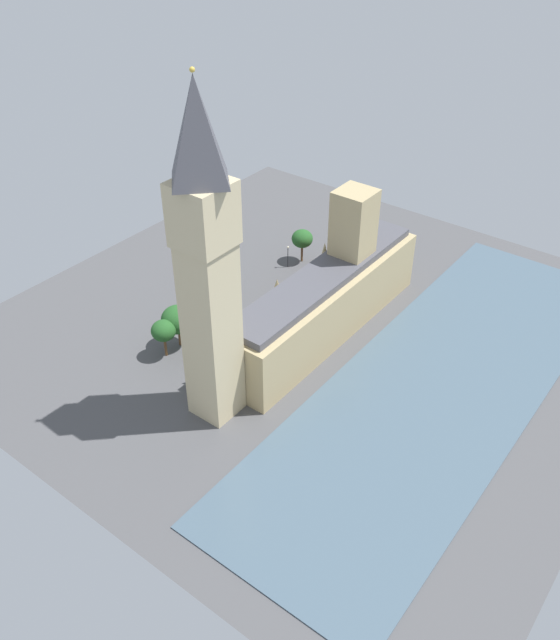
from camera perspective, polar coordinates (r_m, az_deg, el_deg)
ground_plane at (r=148.58m, az=2.99°, el=-0.63°), size 127.82×127.82×0.00m
river_thames at (r=137.53m, az=13.57°, el=-5.21°), size 36.33×115.04×0.25m
parliament_building at (r=143.83m, az=4.08°, el=2.07°), size 12.84×57.27×29.68m
clock_tower at (r=109.16m, az=-6.31°, el=5.09°), size 8.83×8.83×63.28m
double_decker_bus_near_tower at (r=163.90m, az=3.37°, el=4.32°), size 2.72×10.52×4.75m
car_dark_green_kerbside at (r=160.16m, az=1.03°, el=2.81°), size 1.97×4.21×1.74m
car_white_leading at (r=152.72m, az=-1.84°, el=0.96°), size 2.06×4.86×1.74m
car_blue_under_trees at (r=141.77m, az=-5.05°, el=-2.34°), size 1.87×4.73×1.74m
pedestrian_far_end at (r=155.33m, az=1.98°, el=1.53°), size 0.55×0.63×1.52m
plane_tree_by_river_gate at (r=138.76m, az=-9.93°, el=-0.92°), size 5.17×5.17×8.63m
plane_tree_trailing at (r=141.05m, az=-8.74°, el=0.04°), size 7.01×7.01×9.65m
plane_tree_corner at (r=169.22m, az=1.91°, el=6.96°), size 5.38×5.38×8.80m
street_lamp_midblock at (r=167.62m, az=0.68°, el=5.79°), size 0.56×0.56×6.02m
street_lamp_opposite_hall at (r=154.78m, az=-3.47°, el=3.12°), size 0.56×0.56×6.76m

